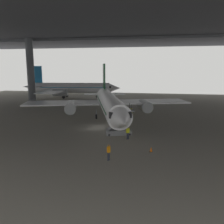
{
  "coord_description": "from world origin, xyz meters",
  "views": [
    {
      "loc": [
        8.23,
        -36.0,
        9.34
      ],
      "look_at": [
        1.33,
        1.01,
        2.39
      ],
      "focal_mm": 38.15,
      "sensor_mm": 36.0,
      "label": 1
    }
  ],
  "objects_px": {
    "crew_worker_by_stairs": "(128,132)",
    "airplane_distant": "(70,88)",
    "airplane_main": "(109,103)",
    "boarding_stairs": "(119,130)",
    "baggage_tug": "(129,111)",
    "traffic_cone_orange": "(151,149)",
    "crew_worker_near_nose": "(109,151)"
  },
  "relations": [
    {
      "from": "crew_worker_by_stairs",
      "to": "airplane_distant",
      "type": "xyz_separation_m",
      "value": [
        -23.37,
        41.56,
        2.17
      ]
    },
    {
      "from": "airplane_main",
      "to": "airplane_distant",
      "type": "distance_m",
      "value": 36.15
    },
    {
      "from": "boarding_stairs",
      "to": "baggage_tug",
      "type": "xyz_separation_m",
      "value": [
        -0.39,
        16.56,
        -0.18
      ]
    },
    {
      "from": "airplane_main",
      "to": "baggage_tug",
      "type": "distance_m",
      "value": 8.96
    },
    {
      "from": "airplane_main",
      "to": "traffic_cone_orange",
      "type": "height_order",
      "value": "airplane_main"
    },
    {
      "from": "airplane_distant",
      "to": "baggage_tug",
      "type": "relative_size",
      "value": 13.4
    },
    {
      "from": "airplane_main",
      "to": "baggage_tug",
      "type": "bearing_deg",
      "value": 71.36
    },
    {
      "from": "airplane_main",
      "to": "boarding_stairs",
      "type": "height_order",
      "value": "airplane_main"
    },
    {
      "from": "airplane_distant",
      "to": "traffic_cone_orange",
      "type": "height_order",
      "value": "airplane_distant"
    },
    {
      "from": "boarding_stairs",
      "to": "airplane_distant",
      "type": "relative_size",
      "value": 0.14
    },
    {
      "from": "boarding_stairs",
      "to": "crew_worker_by_stairs",
      "type": "relative_size",
      "value": 2.51
    },
    {
      "from": "crew_worker_near_nose",
      "to": "baggage_tug",
      "type": "xyz_separation_m",
      "value": [
        -0.84,
        26.46,
        -0.48
      ]
    },
    {
      "from": "airplane_distant",
      "to": "traffic_cone_orange",
      "type": "relative_size",
      "value": 52.1
    },
    {
      "from": "traffic_cone_orange",
      "to": "airplane_distant",
      "type": "bearing_deg",
      "value": 120.07
    },
    {
      "from": "airplane_main",
      "to": "baggage_tug",
      "type": "relative_size",
      "value": 13.58
    },
    {
      "from": "crew_worker_near_nose",
      "to": "boarding_stairs",
      "type": "bearing_deg",
      "value": 92.56
    },
    {
      "from": "traffic_cone_orange",
      "to": "boarding_stairs",
      "type": "bearing_deg",
      "value": 125.75
    },
    {
      "from": "traffic_cone_orange",
      "to": "baggage_tug",
      "type": "height_order",
      "value": "baggage_tug"
    },
    {
      "from": "boarding_stairs",
      "to": "airplane_distant",
      "type": "xyz_separation_m",
      "value": [
        -21.88,
        39.37,
        2.47
      ]
    },
    {
      "from": "boarding_stairs",
      "to": "airplane_main",
      "type": "bearing_deg",
      "value": 110.24
    },
    {
      "from": "airplane_main",
      "to": "crew_worker_by_stairs",
      "type": "height_order",
      "value": "airplane_main"
    },
    {
      "from": "baggage_tug",
      "to": "traffic_cone_orange",
      "type": "bearing_deg",
      "value": -77.61
    },
    {
      "from": "crew_worker_by_stairs",
      "to": "airplane_distant",
      "type": "distance_m",
      "value": 47.73
    },
    {
      "from": "airplane_distant",
      "to": "airplane_main",
      "type": "bearing_deg",
      "value": -58.74
    },
    {
      "from": "crew_worker_near_nose",
      "to": "baggage_tug",
      "type": "distance_m",
      "value": 26.48
    },
    {
      "from": "airplane_distant",
      "to": "traffic_cone_orange",
      "type": "bearing_deg",
      "value": -59.93
    },
    {
      "from": "airplane_main",
      "to": "crew_worker_by_stairs",
      "type": "distance_m",
      "value": 11.82
    },
    {
      "from": "airplane_main",
      "to": "traffic_cone_orange",
      "type": "distance_m",
      "value": 17.11
    },
    {
      "from": "airplane_distant",
      "to": "boarding_stairs",
      "type": "bearing_deg",
      "value": -60.94
    },
    {
      "from": "airplane_distant",
      "to": "traffic_cone_orange",
      "type": "distance_m",
      "value": 53.06
    },
    {
      "from": "airplane_main",
      "to": "boarding_stairs",
      "type": "bearing_deg",
      "value": -69.76
    },
    {
      "from": "crew_worker_near_nose",
      "to": "traffic_cone_orange",
      "type": "height_order",
      "value": "crew_worker_near_nose"
    }
  ]
}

